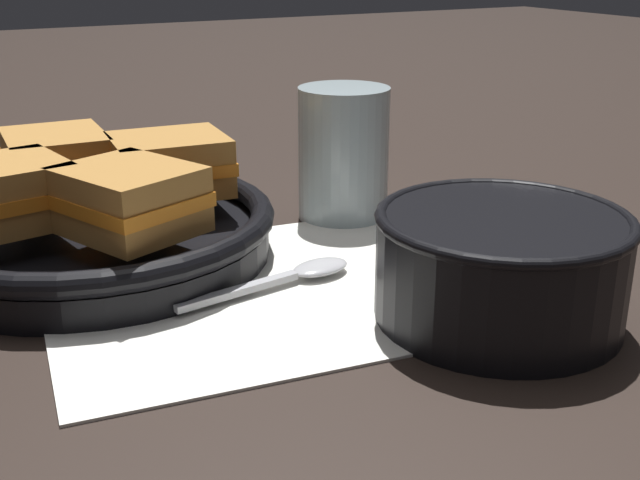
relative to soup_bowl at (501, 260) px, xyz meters
name	(u,v)px	position (x,y,z in m)	size (l,w,h in m)	color
ground_plane	(276,299)	(-0.11, 0.10, -0.04)	(4.00, 4.00, 0.00)	black
napkin	(260,289)	(-0.12, 0.11, -0.04)	(0.32, 0.28, 0.00)	white
soup_bowl	(501,260)	(0.00, 0.00, 0.00)	(0.16, 0.16, 0.07)	black
spoon	(299,273)	(-0.09, 0.11, -0.03)	(0.14, 0.04, 0.01)	#B7B7BC
skillet	(93,233)	(-0.21, 0.23, -0.02)	(0.36, 0.28, 0.04)	black
sandwich_near_left	(169,164)	(-0.14, 0.24, 0.02)	(0.10, 0.09, 0.05)	#B27A38
sandwich_near_right	(57,161)	(-0.22, 0.30, 0.02)	(0.08, 0.09, 0.05)	#B27A38
sandwich_far_left	(0,195)	(-0.27, 0.22, 0.02)	(0.10, 0.09, 0.05)	#B27A38
sandwich_far_right	(129,200)	(-0.19, 0.16, 0.02)	(0.11, 0.11, 0.05)	#B27A38
drinking_glass	(343,154)	(0.02, 0.23, 0.02)	(0.08, 0.08, 0.12)	silver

